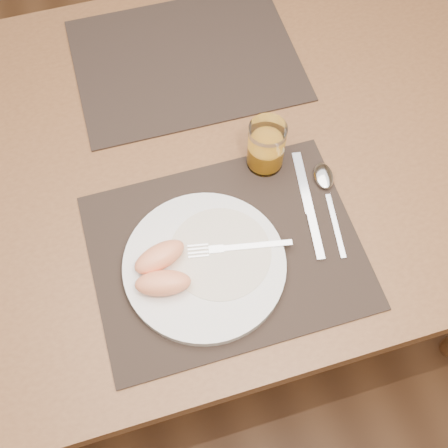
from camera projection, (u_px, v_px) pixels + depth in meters
ground at (211, 291)px, 1.72m from camera, size 5.00×5.00×0.00m
table at (204, 172)px, 1.13m from camera, size 1.40×0.90×0.75m
placemat_near at (226, 251)px, 0.95m from camera, size 0.45×0.35×0.00m
placemat_far at (186, 60)px, 1.15m from camera, size 0.46×0.36×0.00m
plate at (205, 265)px, 0.93m from camera, size 0.27×0.27×0.02m
plate_dressing at (220, 253)px, 0.93m from camera, size 0.17×0.17×0.00m
fork at (231, 248)px, 0.93m from camera, size 0.17×0.05×0.00m
knife at (310, 213)px, 0.98m from camera, size 0.05×0.22×0.01m
spoon at (325, 183)px, 1.00m from camera, size 0.05×0.19×0.01m
juice_glass at (266, 148)px, 0.99m from camera, size 0.07×0.07×0.10m
grapefruit_wedges at (161, 270)px, 0.90m from camera, size 0.10×0.11×0.04m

